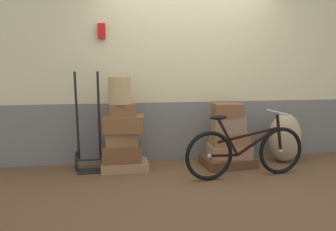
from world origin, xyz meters
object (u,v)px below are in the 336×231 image
burlap_sack (285,138)px  suitcase_3 (124,124)px  suitcase_6 (229,151)px  suitcase_9 (228,110)px  suitcase_8 (229,124)px  wicker_basket (120,90)px  suitcase_4 (122,110)px  suitcase_2 (121,138)px  suitcase_5 (228,161)px  suitcase_0 (125,166)px  luggage_trolley (89,146)px  suitcase_7 (229,138)px  bicycle (246,151)px  suitcase_1 (122,154)px

burlap_sack → suitcase_3: bearing=-178.7°
suitcase_3 → suitcase_6: 1.52m
suitcase_3 → suitcase_9: suitcase_9 is taller
suitcase_6 → suitcase_8: bearing=-157.2°
suitcase_6 → wicker_basket: bearing=-177.1°
suitcase_4 → suitcase_6: (1.47, 0.02, -0.61)m
suitcase_2 → suitcase_5: 1.52m
suitcase_0 → luggage_trolley: luggage_trolley is taller
suitcase_2 → suitcase_7: suitcase_2 is taller
suitcase_3 → burlap_sack: (2.31, 0.05, -0.28)m
suitcase_2 → suitcase_7: bearing=-2.5°
suitcase_3 → luggage_trolley: luggage_trolley is taller
suitcase_9 → suitcase_0: bearing=-178.8°
suitcase_9 → luggage_trolley: size_ratio=0.29×
burlap_sack → suitcase_0: bearing=-179.5°
suitcase_4 → luggage_trolley: bearing=162.7°
suitcase_3 → suitcase_5: size_ratio=0.74×
suitcase_8 → suitcase_9: bearing=-132.1°
suitcase_2 → suitcase_6: suitcase_2 is taller
bicycle → suitcase_2: bearing=160.8°
suitcase_0 → burlap_sack: (2.31, 0.02, 0.29)m
suitcase_0 → luggage_trolley: bearing=170.0°
suitcase_0 → suitcase_8: 1.53m
suitcase_5 → suitcase_6: (0.02, 0.03, 0.14)m
suitcase_1 → suitcase_3: (0.04, -0.02, 0.41)m
suitcase_0 → suitcase_6: size_ratio=1.09×
suitcase_3 → suitcase_6: (1.45, 0.02, -0.43)m
suitcase_2 → suitcase_9: 1.49m
luggage_trolley → suitcase_0: bearing=-10.7°
suitcase_7 → wicker_basket: wicker_basket is taller
suitcase_9 → luggage_trolley: bearing=179.0°
suitcase_4 → bicycle: size_ratio=0.21×
suitcase_5 → wicker_basket: (-1.48, 0.02, 1.01)m
suitcase_8 → suitcase_9: (-0.03, -0.03, 0.20)m
suitcase_6 → bicycle: (0.03, -0.52, 0.13)m
suitcase_1 → suitcase_9: suitcase_9 is taller
burlap_sack → suitcase_4: bearing=-178.8°
suitcase_3 → bicycle: 1.59m
suitcase_8 → suitcase_9: 0.20m
suitcase_2 → luggage_trolley: bearing=165.5°
suitcase_2 → suitcase_6: 1.51m
suitcase_5 → luggage_trolley: (-1.90, 0.13, 0.27)m
suitcase_6 → suitcase_9: size_ratio=1.47×
suitcase_3 → suitcase_7: 1.48m
suitcase_2 → suitcase_4: size_ratio=1.24×
suitcase_8 → luggage_trolley: 1.92m
suitcase_1 → suitcase_9: bearing=0.0°
luggage_trolley → bicycle: (1.94, -0.62, 0.00)m
wicker_basket → suitcase_5: bearing=-0.7°
suitcase_3 → suitcase_6: bearing=7.0°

